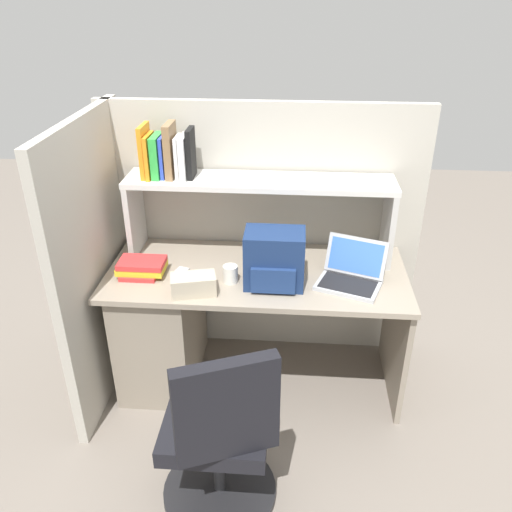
% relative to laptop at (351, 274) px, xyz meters
% --- Properties ---
extents(ground_plane, '(8.00, 8.00, 0.00)m').
position_rel_laptop_xyz_m(ground_plane, '(-0.49, 0.08, -0.78)').
color(ground_plane, slate).
extents(desk, '(1.60, 0.70, 0.73)m').
position_rel_laptop_xyz_m(desk, '(-0.88, 0.08, -0.38)').
color(desk, gray).
rests_on(desk, ground_plane).
extents(cubicle_partition_rear, '(1.84, 0.05, 1.55)m').
position_rel_laptop_xyz_m(cubicle_partition_rear, '(-0.49, 0.46, -0.01)').
color(cubicle_partition_rear, '#B2ADA0').
rests_on(cubicle_partition_rear, ground_plane).
extents(cubicle_partition_left, '(0.05, 1.06, 1.55)m').
position_rel_laptop_xyz_m(cubicle_partition_left, '(-1.34, 0.03, -0.01)').
color(cubicle_partition_left, '#B2ADA0').
rests_on(cubicle_partition_left, ground_plane).
extents(overhead_hutch, '(1.44, 0.28, 0.45)m').
position_rel_laptop_xyz_m(overhead_hutch, '(-0.49, 0.28, 0.30)').
color(overhead_hutch, beige).
rests_on(overhead_hutch, desk).
extents(reference_books_on_shelf, '(0.27, 0.19, 0.28)m').
position_rel_laptop_xyz_m(reference_books_on_shelf, '(-0.98, 0.29, 0.52)').
color(reference_books_on_shelf, orange).
rests_on(reference_books_on_shelf, overhead_hutch).
extents(laptop, '(0.38, 0.36, 0.22)m').
position_rel_laptop_xyz_m(laptop, '(0.00, 0.00, 0.00)').
color(laptop, '#B7BABF').
rests_on(laptop, desk).
extents(backpack, '(0.30, 0.22, 0.29)m').
position_rel_laptop_xyz_m(backpack, '(-0.39, -0.04, 0.09)').
color(backpack, navy).
rests_on(backpack, desk).
extents(computer_mouse, '(0.09, 0.12, 0.03)m').
position_rel_laptop_xyz_m(computer_mouse, '(-0.89, -0.01, -0.03)').
color(computer_mouse, silver).
rests_on(computer_mouse, desk).
extents(paper_cup, '(0.08, 0.08, 0.09)m').
position_rel_laptop_xyz_m(paper_cup, '(-0.62, -0.04, -0.00)').
color(paper_cup, white).
rests_on(paper_cup, desk).
extents(tissue_box, '(0.24, 0.17, 0.10)m').
position_rel_laptop_xyz_m(tissue_box, '(-0.79, -0.16, -0.00)').
color(tissue_box, '#BFB299').
rests_on(tissue_box, desk).
extents(desk_book_stack, '(0.25, 0.20, 0.09)m').
position_rel_laptop_xyz_m(desk_book_stack, '(-1.10, 0.01, -0.01)').
color(desk_book_stack, red).
rests_on(desk_book_stack, desk).
extents(office_chair, '(0.53, 0.55, 0.93)m').
position_rel_laptop_xyz_m(office_chair, '(-0.58, -0.79, -0.39)').
color(office_chair, black).
rests_on(office_chair, ground_plane).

